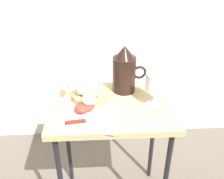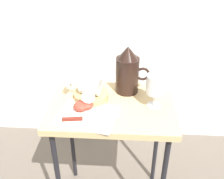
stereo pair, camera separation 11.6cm
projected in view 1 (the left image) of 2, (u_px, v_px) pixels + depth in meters
name	position (u px, v px, depth m)	size (l,w,h in m)	color
curtain_drape	(107.00, 13.00, 1.60)	(2.40, 0.03, 1.83)	white
table	(112.00, 117.00, 1.25)	(0.57, 0.40, 0.67)	tan
linen_napkin	(90.00, 117.00, 1.12)	(0.25, 0.20, 0.00)	silver
basket_tray	(90.00, 97.00, 1.23)	(0.16, 0.16, 0.04)	tan
pitcher	(124.00, 73.00, 1.27)	(0.16, 0.11, 0.23)	black
wine_glass_upright	(155.00, 83.00, 1.16)	(0.08, 0.08, 0.16)	silver
wine_glass_tipped_near	(90.00, 87.00, 1.20)	(0.07, 0.14, 0.07)	silver
wine_glass_tipped_far	(88.00, 87.00, 1.19)	(0.17, 0.10, 0.08)	silver
apple_half_left	(82.00, 108.00, 1.14)	(0.07, 0.07, 0.04)	#CC3D2D
apple_half_right	(87.00, 106.00, 1.16)	(0.07, 0.07, 0.04)	#CC3D2D
knife	(86.00, 121.00, 1.09)	(0.24, 0.05, 0.01)	silver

